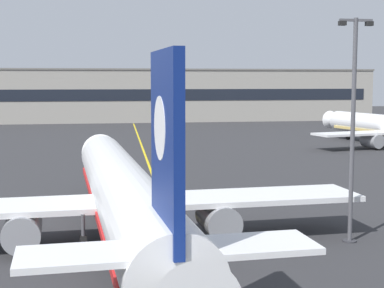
% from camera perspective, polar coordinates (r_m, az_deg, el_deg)
% --- Properties ---
extents(taxiway_centreline, '(7.50, 179.87, 0.01)m').
position_cam_1_polar(taxiway_centreline, '(54.72, -3.11, -4.93)').
color(taxiway_centreline, yellow).
rests_on(taxiway_centreline, ground).
extents(airliner_foreground, '(32.22, 41.52, 11.65)m').
position_cam_1_polar(airliner_foreground, '(37.85, -6.66, -4.78)').
color(airliner_foreground, white).
rests_on(airliner_foreground, ground).
extents(apron_lamp_post, '(2.24, 0.90, 14.44)m').
position_cam_1_polar(apron_lamp_post, '(39.33, 15.23, 1.58)').
color(apron_lamp_post, '#515156').
rests_on(apron_lamp_post, ground).
extents(safety_cone_by_nose_gear, '(0.44, 0.44, 0.55)m').
position_cam_1_polar(safety_cone_by_nose_gear, '(53.57, -6.57, -4.92)').
color(safety_cone_by_nose_gear, orange).
rests_on(safety_cone_by_nose_gear, ground).
extents(terminal_building, '(129.69, 12.40, 13.35)m').
position_cam_1_polar(terminal_building, '(151.59, -6.61, 4.69)').
color(terminal_building, '#9E998E').
rests_on(terminal_building, ground).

